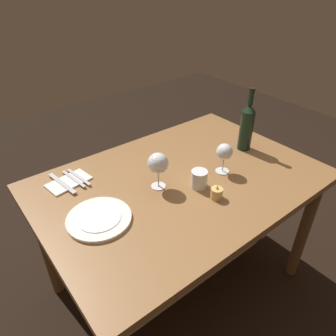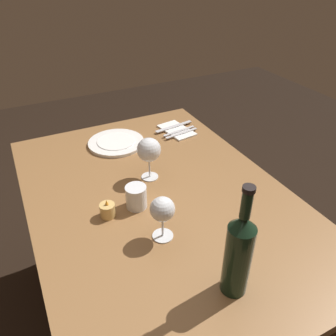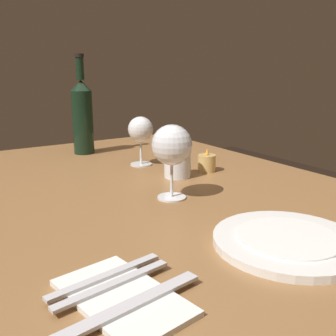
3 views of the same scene
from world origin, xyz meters
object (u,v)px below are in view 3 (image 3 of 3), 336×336
Objects in this scene: fork_outer at (106,276)px; fork_inner at (114,284)px; dinner_plate at (288,241)px; folded_napkin at (122,297)px; votive_candle at (207,163)px; wine_bottle at (82,115)px; table_knife at (133,304)px; water_tumbler at (177,163)px; wine_glass_right at (141,131)px; wine_glass_left at (172,146)px.

fork_inner is at bearing 0.00° from fork_outer.
dinner_plate reaches higher than folded_napkin.
votive_candle is 0.33× the size of folded_napkin.
wine_bottle is 1.59× the size of table_knife.
wine_bottle is 0.45m from water_tumbler.
votive_candle is at bearing 128.98° from fork_outer.
wine_glass_right is at bearing 146.84° from fork_outer.
folded_napkin is (0.45, -0.39, -0.03)m from water_tumbler.
votive_candle is 0.67m from folded_napkin.
votive_candle is at bearing 26.23° from wine_bottle.
dinner_plate is at bearing 79.46° from fork_outer.
wine_glass_right is at bearing 150.20° from table_knife.
fork_inner is at bearing -42.77° from water_tumbler.
wine_glass_left is 0.39m from fork_outer.
folded_napkin is 0.03m from fork_inner.
votive_candle is at bearing 157.86° from dinner_plate.
wine_glass_left is at bearing -56.13° from votive_candle.
wine_glass_left reaches higher than water_tumbler.
wine_glass_right is at bearing 149.01° from folded_napkin.
wine_glass_left is 2.08× the size of water_tumbler.
folded_napkin is (0.30, -0.28, -0.12)m from wine_glass_left.
wine_bottle is at bearing -178.56° from dinner_plate.
water_tumbler is at bearing 13.59° from wine_bottle.
wine_glass_left is 0.57m from wine_bottle.
wine_bottle is (-0.57, 0.01, 0.01)m from wine_glass_left.
table_knife is (0.03, 0.00, 0.01)m from folded_napkin.
wine_bottle is at bearing -166.41° from water_tumbler.
wine_glass_right is 0.64m from dinner_plate.
table_knife is at bearing -45.84° from votive_candle.
water_tumbler is 0.32× the size of dinner_plate.
wine_glass_left is 1.15× the size of wine_glass_right.
votive_candle is 0.26× the size of dinner_plate.
wine_glass_left is at bearing 135.21° from fork_inner.
table_knife is at bearing 0.00° from fork_outer.
votive_candle is at bearing 130.69° from fork_inner.
votive_candle is at bearing 132.31° from folded_napkin.
water_tumbler is 0.57m from fork_inner.
water_tumbler reaches higher than folded_napkin.
wine_glass_right is 1.81× the size of water_tumbler.
dinner_plate is at bearing 94.20° from table_knife.
dinner_plate is at bearing 88.63° from folded_napkin.
fork_outer is at bearing -19.19° from wine_bottle.
wine_glass_left reaches higher than dinner_plate.
fork_inner is at bearing -49.31° from votive_candle.
water_tumbler reaches higher than dinner_plate.
wine_bottle is at bearing 161.84° from folded_napkin.
wine_glass_left reaches higher than fork_inner.
fork_inner is (0.59, -0.37, -0.10)m from wine_glass_right.
wine_bottle reaches higher than table_knife.
votive_candle is (-0.15, 0.22, -0.10)m from wine_glass_left.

